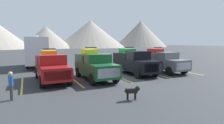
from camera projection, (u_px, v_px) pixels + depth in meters
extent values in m
plane|color=#2D3033|center=(120.00, 78.00, 15.72)|extent=(240.00, 240.00, 0.00)
cube|color=maroon|center=(52.00, 70.00, 14.33)|extent=(2.09, 5.60, 0.86)
cube|color=maroon|center=(56.00, 68.00, 12.48)|extent=(1.94, 1.59, 0.08)
cube|color=maroon|center=(52.00, 60.00, 13.79)|extent=(1.90, 1.48, 0.81)
cube|color=slate|center=(54.00, 60.00, 13.27)|extent=(1.76, 0.26, 0.60)
cube|color=maroon|center=(49.00, 59.00, 15.59)|extent=(2.00, 2.59, 0.59)
cube|color=silver|center=(58.00, 76.00, 11.86)|extent=(1.70, 0.09, 0.60)
cylinder|color=black|center=(69.00, 79.00, 13.08)|extent=(0.29, 0.86, 0.86)
cylinder|color=black|center=(42.00, 82.00, 12.28)|extent=(0.29, 0.86, 0.86)
cylinder|color=black|center=(60.00, 72.00, 16.47)|extent=(0.29, 0.86, 0.86)
cylinder|color=black|center=(37.00, 73.00, 15.67)|extent=(0.29, 0.86, 0.86)
cube|color=orange|center=(49.00, 53.00, 15.54)|extent=(1.12, 1.66, 0.45)
cylinder|color=black|center=(55.00, 53.00, 15.23)|extent=(0.19, 0.44, 0.44)
cylinder|color=black|center=(44.00, 54.00, 14.84)|extent=(0.19, 0.44, 0.44)
cylinder|color=black|center=(53.00, 53.00, 16.24)|extent=(0.19, 0.44, 0.44)
cylinder|color=black|center=(42.00, 53.00, 15.85)|extent=(0.19, 0.44, 0.44)
cube|color=black|center=(49.00, 49.00, 15.08)|extent=(1.00, 0.10, 0.08)
cube|color=#144723|center=(95.00, 69.00, 15.03)|extent=(2.07, 5.36, 0.93)
cube|color=#144723|center=(105.00, 65.00, 13.26)|extent=(1.93, 1.52, 0.08)
cube|color=#144723|center=(97.00, 59.00, 14.51)|extent=(1.89, 1.42, 0.75)
cube|color=slate|center=(100.00, 59.00, 14.01)|extent=(1.75, 0.24, 0.56)
cube|color=#144723|center=(89.00, 58.00, 16.23)|extent=(1.98, 2.48, 0.62)
cube|color=silver|center=(109.00, 73.00, 12.67)|extent=(1.69, 0.09, 0.65)
cylinder|color=black|center=(116.00, 77.00, 13.85)|extent=(0.29, 0.84, 0.84)
cylinder|color=black|center=(92.00, 79.00, 13.06)|extent=(0.29, 0.84, 0.84)
cylinder|color=black|center=(98.00, 71.00, 17.10)|extent=(0.29, 0.84, 0.84)
cylinder|color=black|center=(78.00, 72.00, 16.31)|extent=(0.29, 0.84, 0.84)
cube|color=yellow|center=(89.00, 52.00, 16.17)|extent=(1.12, 1.59, 0.45)
cylinder|color=black|center=(96.00, 52.00, 15.89)|extent=(0.19, 0.44, 0.44)
cylinder|color=black|center=(86.00, 52.00, 15.50)|extent=(0.19, 0.44, 0.44)
cylinder|color=black|center=(92.00, 51.00, 16.85)|extent=(0.19, 0.44, 0.44)
cylinder|color=black|center=(83.00, 52.00, 16.46)|extent=(0.19, 0.44, 0.44)
cube|color=black|center=(91.00, 48.00, 15.74)|extent=(0.99, 0.10, 0.08)
cube|color=black|center=(135.00, 65.00, 17.49)|extent=(2.08, 5.45, 0.97)
cube|color=black|center=(148.00, 61.00, 15.69)|extent=(1.93, 1.55, 0.08)
cube|color=black|center=(138.00, 56.00, 16.96)|extent=(1.89, 1.44, 0.85)
cube|color=slate|center=(142.00, 56.00, 16.45)|extent=(1.75, 0.27, 0.62)
cube|color=black|center=(127.00, 56.00, 18.72)|extent=(1.99, 2.52, 0.55)
cube|color=silver|center=(153.00, 68.00, 15.09)|extent=(1.69, 0.09, 0.68)
cylinder|color=black|center=(155.00, 72.00, 16.29)|extent=(0.29, 0.81, 0.80)
cylinder|color=black|center=(138.00, 74.00, 15.50)|extent=(0.29, 0.81, 0.80)
cylinder|color=black|center=(133.00, 67.00, 19.59)|extent=(0.29, 0.81, 0.80)
cylinder|color=black|center=(117.00, 68.00, 18.79)|extent=(0.29, 0.81, 0.80)
cube|color=green|center=(127.00, 51.00, 18.66)|extent=(1.12, 1.61, 0.45)
cylinder|color=black|center=(134.00, 51.00, 18.37)|extent=(0.19, 0.44, 0.44)
cylinder|color=black|center=(126.00, 51.00, 17.98)|extent=(0.19, 0.44, 0.44)
cylinder|color=black|center=(128.00, 51.00, 19.35)|extent=(0.19, 0.44, 0.44)
cylinder|color=black|center=(121.00, 51.00, 18.96)|extent=(0.19, 0.44, 0.44)
cube|color=black|center=(130.00, 47.00, 18.22)|extent=(0.99, 0.10, 0.08)
cube|color=#595B60|center=(164.00, 64.00, 18.84)|extent=(2.01, 5.25, 0.91)
cube|color=#595B60|center=(178.00, 60.00, 17.10)|extent=(1.87, 1.49, 0.08)
cube|color=#595B60|center=(167.00, 56.00, 18.33)|extent=(1.83, 1.39, 0.71)
cube|color=slate|center=(171.00, 56.00, 17.84)|extent=(1.69, 0.23, 0.52)
cube|color=#595B60|center=(155.00, 55.00, 20.02)|extent=(1.92, 2.43, 0.54)
cube|color=silver|center=(184.00, 66.00, 16.53)|extent=(1.63, 0.09, 0.63)
cylinder|color=black|center=(184.00, 70.00, 17.68)|extent=(0.29, 0.82, 0.82)
cylinder|color=black|center=(170.00, 71.00, 16.92)|extent=(0.29, 0.82, 0.82)
cylinder|color=black|center=(159.00, 65.00, 20.86)|extent=(0.29, 0.82, 0.82)
cylinder|color=black|center=(146.00, 66.00, 20.09)|extent=(0.29, 0.82, 0.82)
cube|color=red|center=(155.00, 51.00, 19.97)|extent=(1.08, 1.55, 0.45)
cylinder|color=black|center=(162.00, 51.00, 19.68)|extent=(0.19, 0.44, 0.44)
cylinder|color=black|center=(155.00, 51.00, 19.31)|extent=(0.19, 0.44, 0.44)
cylinder|color=black|center=(155.00, 51.00, 20.63)|extent=(0.19, 0.44, 0.44)
cylinder|color=black|center=(149.00, 51.00, 20.25)|extent=(0.19, 0.44, 0.44)
cube|color=black|center=(158.00, 47.00, 19.54)|extent=(0.96, 0.10, 0.08)
cube|color=gold|center=(22.00, 85.00, 13.20)|extent=(0.12, 5.50, 0.01)
cube|color=gold|center=(74.00, 80.00, 14.78)|extent=(0.12, 5.50, 0.01)
cube|color=gold|center=(117.00, 77.00, 16.35)|extent=(0.12, 5.50, 0.01)
cube|color=gold|center=(152.00, 74.00, 17.92)|extent=(0.12, 5.50, 0.01)
cube|color=gold|center=(181.00, 71.00, 19.50)|extent=(0.12, 5.50, 0.01)
cube|color=silver|center=(37.00, 50.00, 22.33)|extent=(2.66, 6.72, 3.04)
cube|color=#595960|center=(26.00, 49.00, 21.86)|extent=(0.30, 6.35, 0.24)
cube|color=silver|center=(36.00, 36.00, 23.06)|extent=(0.63, 0.73, 0.30)
cube|color=#333333|center=(38.00, 69.00, 18.92)|extent=(0.17, 1.20, 0.12)
cylinder|color=black|center=(47.00, 64.00, 22.19)|extent=(0.25, 0.77, 0.76)
cylinder|color=black|center=(27.00, 65.00, 21.37)|extent=(0.25, 0.77, 0.76)
cylinder|color=black|center=(46.00, 63.00, 23.65)|extent=(0.25, 0.77, 0.76)
cylinder|color=black|center=(28.00, 64.00, 22.83)|extent=(0.25, 0.77, 0.76)
cylinder|color=#3F3F42|center=(11.00, 93.00, 9.78)|extent=(0.11, 0.11, 0.77)
cylinder|color=#3F3F42|center=(12.00, 93.00, 9.67)|extent=(0.11, 0.11, 0.77)
cube|color=#2659A5|center=(11.00, 81.00, 9.65)|extent=(0.25, 0.28, 0.54)
sphere|color=tan|center=(10.00, 74.00, 9.61)|extent=(0.21, 0.21, 0.21)
cylinder|color=#2659A5|center=(10.00, 81.00, 9.74)|extent=(0.09, 0.09, 0.49)
cylinder|color=#2659A5|center=(12.00, 82.00, 9.58)|extent=(0.09, 0.09, 0.49)
cube|color=black|center=(132.00, 91.00, 9.75)|extent=(0.64, 0.33, 0.24)
sphere|color=black|center=(138.00, 89.00, 9.82)|extent=(0.27, 0.27, 0.27)
cylinder|color=black|center=(125.00, 90.00, 9.66)|extent=(0.16, 0.07, 0.20)
cylinder|color=black|center=(135.00, 96.00, 9.91)|extent=(0.06, 0.06, 0.38)
cylinder|color=black|center=(136.00, 97.00, 9.77)|extent=(0.06, 0.06, 0.38)
cylinder|color=black|center=(127.00, 96.00, 9.80)|extent=(0.06, 0.06, 0.38)
cylinder|color=black|center=(128.00, 97.00, 9.66)|extent=(0.06, 0.06, 0.38)
cone|color=gray|center=(46.00, 37.00, 87.61)|extent=(24.39, 24.39, 10.23)
cone|color=gray|center=(91.00, 34.00, 100.99)|extent=(37.27, 37.27, 14.44)
cone|color=gray|center=(141.00, 34.00, 117.08)|extent=(32.16, 32.16, 16.03)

